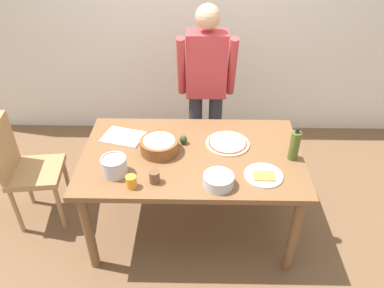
{
  "coord_description": "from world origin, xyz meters",
  "views": [
    {
      "loc": [
        0.04,
        -2.19,
        2.39
      ],
      "look_at": [
        0.0,
        0.05,
        0.81
      ],
      "focal_mm": 35.13,
      "sensor_mm": 36.0,
      "label": 1
    }
  ],
  "objects_px": {
    "pizza_raw_on_board": "(228,143)",
    "popcorn_bowl": "(159,144)",
    "mixing_bowl_steel": "(218,180)",
    "plate_with_slice": "(264,175)",
    "avocado": "(183,140)",
    "person_cook": "(206,85)",
    "olive_oil_bottle": "(295,145)",
    "dining_table": "(192,163)",
    "cup_small_brown": "(154,177)",
    "chair_wooden_left": "(25,166)",
    "cup_orange": "(131,182)",
    "cutting_board_white": "(123,137)",
    "steel_pot": "(114,166)"
  },
  "relations": [
    {
      "from": "dining_table",
      "to": "cup_small_brown",
      "type": "xyz_separation_m",
      "value": [
        -0.24,
        -0.32,
        0.13
      ]
    },
    {
      "from": "steel_pot",
      "to": "cup_small_brown",
      "type": "height_order",
      "value": "steel_pot"
    },
    {
      "from": "cup_orange",
      "to": "cup_small_brown",
      "type": "xyz_separation_m",
      "value": [
        0.14,
        0.05,
        0.0
      ]
    },
    {
      "from": "plate_with_slice",
      "to": "olive_oil_bottle",
      "type": "distance_m",
      "value": 0.33
    },
    {
      "from": "chair_wooden_left",
      "to": "cup_orange",
      "type": "distance_m",
      "value": 1.08
    },
    {
      "from": "pizza_raw_on_board",
      "to": "mixing_bowl_steel",
      "type": "xyz_separation_m",
      "value": [
        -0.09,
        -0.46,
        0.03
      ]
    },
    {
      "from": "steel_pot",
      "to": "person_cook",
      "type": "bearing_deg",
      "value": 57.86
    },
    {
      "from": "chair_wooden_left",
      "to": "cup_small_brown",
      "type": "height_order",
      "value": "chair_wooden_left"
    },
    {
      "from": "person_cook",
      "to": "popcorn_bowl",
      "type": "xyz_separation_m",
      "value": [
        -0.34,
        -0.73,
        -0.12
      ]
    },
    {
      "from": "chair_wooden_left",
      "to": "avocado",
      "type": "distance_m",
      "value": 1.28
    },
    {
      "from": "person_cook",
      "to": "popcorn_bowl",
      "type": "height_order",
      "value": "person_cook"
    },
    {
      "from": "cup_orange",
      "to": "steel_pot",
      "type": "bearing_deg",
      "value": 134.92
    },
    {
      "from": "pizza_raw_on_board",
      "to": "cup_orange",
      "type": "bearing_deg",
      "value": -142.89
    },
    {
      "from": "pizza_raw_on_board",
      "to": "cup_orange",
      "type": "xyz_separation_m",
      "value": [
        -0.65,
        -0.49,
        0.03
      ]
    },
    {
      "from": "pizza_raw_on_board",
      "to": "avocado",
      "type": "xyz_separation_m",
      "value": [
        -0.33,
        0.0,
        0.03
      ]
    },
    {
      "from": "plate_with_slice",
      "to": "cup_small_brown",
      "type": "distance_m",
      "value": 0.73
    },
    {
      "from": "cup_small_brown",
      "to": "person_cook",
      "type": "bearing_deg",
      "value": 72.06
    },
    {
      "from": "plate_with_slice",
      "to": "avocado",
      "type": "height_order",
      "value": "avocado"
    },
    {
      "from": "cup_orange",
      "to": "avocado",
      "type": "relative_size",
      "value": 1.21
    },
    {
      "from": "dining_table",
      "to": "mixing_bowl_steel",
      "type": "relative_size",
      "value": 8.0
    },
    {
      "from": "mixing_bowl_steel",
      "to": "cup_small_brown",
      "type": "relative_size",
      "value": 2.35
    },
    {
      "from": "person_cook",
      "to": "cutting_board_white",
      "type": "xyz_separation_m",
      "value": [
        -0.64,
        -0.56,
        -0.17
      ]
    },
    {
      "from": "olive_oil_bottle",
      "to": "avocado",
      "type": "height_order",
      "value": "olive_oil_bottle"
    },
    {
      "from": "person_cook",
      "to": "cutting_board_white",
      "type": "relative_size",
      "value": 5.4
    },
    {
      "from": "dining_table",
      "to": "steel_pot",
      "type": "distance_m",
      "value": 0.59
    },
    {
      "from": "dining_table",
      "to": "cup_small_brown",
      "type": "bearing_deg",
      "value": -127.01
    },
    {
      "from": "person_cook",
      "to": "avocado",
      "type": "bearing_deg",
      "value": -105.48
    },
    {
      "from": "mixing_bowl_steel",
      "to": "cup_small_brown",
      "type": "bearing_deg",
      "value": 176.66
    },
    {
      "from": "popcorn_bowl",
      "to": "cutting_board_white",
      "type": "bearing_deg",
      "value": 149.57
    },
    {
      "from": "person_cook",
      "to": "mixing_bowl_steel",
      "type": "distance_m",
      "value": 1.11
    },
    {
      "from": "plate_with_slice",
      "to": "cup_small_brown",
      "type": "xyz_separation_m",
      "value": [
        -0.72,
        -0.07,
        0.03
      ]
    },
    {
      "from": "plate_with_slice",
      "to": "avocado",
      "type": "relative_size",
      "value": 3.71
    },
    {
      "from": "dining_table",
      "to": "olive_oil_bottle",
      "type": "xyz_separation_m",
      "value": [
        0.72,
        -0.04,
        0.2
      ]
    },
    {
      "from": "chair_wooden_left",
      "to": "avocado",
      "type": "bearing_deg",
      "value": 1.15
    },
    {
      "from": "cup_small_brown",
      "to": "avocado",
      "type": "relative_size",
      "value": 1.21
    },
    {
      "from": "olive_oil_bottle",
      "to": "cup_small_brown",
      "type": "distance_m",
      "value": 1.0
    },
    {
      "from": "pizza_raw_on_board",
      "to": "popcorn_bowl",
      "type": "distance_m",
      "value": 0.51
    },
    {
      "from": "cup_small_brown",
      "to": "popcorn_bowl",
      "type": "bearing_deg",
      "value": 89.57
    },
    {
      "from": "person_cook",
      "to": "cup_small_brown",
      "type": "relative_size",
      "value": 19.06
    },
    {
      "from": "popcorn_bowl",
      "to": "avocado",
      "type": "distance_m",
      "value": 0.2
    },
    {
      "from": "steel_pot",
      "to": "pizza_raw_on_board",
      "type": "bearing_deg",
      "value": 24.7
    },
    {
      "from": "chair_wooden_left",
      "to": "plate_with_slice",
      "type": "height_order",
      "value": "chair_wooden_left"
    },
    {
      "from": "chair_wooden_left",
      "to": "cutting_board_white",
      "type": "height_order",
      "value": "chair_wooden_left"
    },
    {
      "from": "popcorn_bowl",
      "to": "cup_orange",
      "type": "xyz_separation_m",
      "value": [
        -0.15,
        -0.39,
        -0.02
      ]
    },
    {
      "from": "mixing_bowl_steel",
      "to": "avocado",
      "type": "relative_size",
      "value": 2.86
    },
    {
      "from": "person_cook",
      "to": "popcorn_bowl",
      "type": "relative_size",
      "value": 5.79
    },
    {
      "from": "person_cook",
      "to": "cup_orange",
      "type": "xyz_separation_m",
      "value": [
        -0.49,
        -1.12,
        -0.14
      ]
    },
    {
      "from": "dining_table",
      "to": "cutting_board_white",
      "type": "height_order",
      "value": "cutting_board_white"
    },
    {
      "from": "olive_oil_bottle",
      "to": "avocado",
      "type": "xyz_separation_m",
      "value": [
        -0.78,
        0.17,
        -0.08
      ]
    },
    {
      "from": "plate_with_slice",
      "to": "steel_pot",
      "type": "relative_size",
      "value": 1.5
    }
  ]
}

